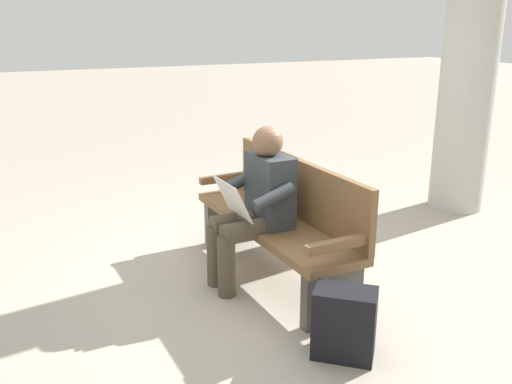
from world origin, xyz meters
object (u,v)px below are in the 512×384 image
at_px(bench_near, 281,218).
at_px(backpack, 344,323).
at_px(person_seated, 256,203).
at_px(support_pillar, 474,27).

height_order(bench_near, backpack, bench_near).
xyz_separation_m(person_seated, support_pillar, (0.68, -2.66, 1.19)).
xyz_separation_m(person_seated, backpack, (-1.09, -0.04, -0.42)).
bearing_deg(person_seated, bench_near, -79.06).
distance_m(bench_near, backpack, 1.18).
bearing_deg(bench_near, backpack, 169.21).
bearing_deg(support_pillar, bench_near, 104.56).
bearing_deg(person_seated, backpack, -179.10).
bearing_deg(backpack, support_pillar, -55.98).
height_order(bench_near, support_pillar, support_pillar).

